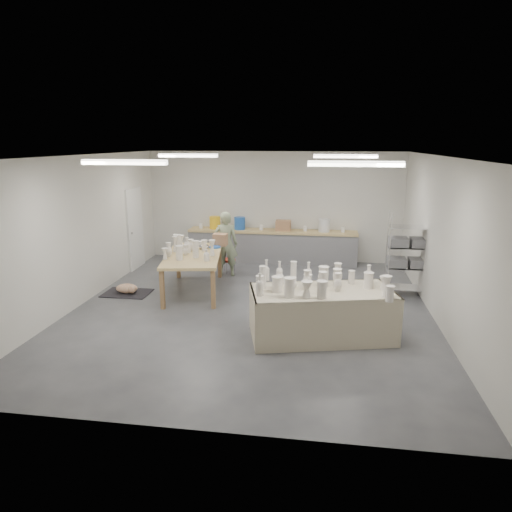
% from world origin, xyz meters
% --- Properties ---
extents(room, '(8.00, 8.02, 3.00)m').
position_xyz_m(room, '(-0.11, 0.08, 2.06)').
color(room, '#424449').
rests_on(room, ground).
extents(back_counter, '(4.60, 0.60, 1.24)m').
position_xyz_m(back_counter, '(-0.01, 3.68, 0.49)').
color(back_counter, tan).
rests_on(back_counter, ground).
extents(wire_shelf, '(0.88, 0.48, 1.80)m').
position_xyz_m(wire_shelf, '(3.20, 1.40, 0.92)').
color(wire_shelf, silver).
rests_on(wire_shelf, ground).
extents(drying_table, '(2.58, 1.68, 1.22)m').
position_xyz_m(drying_table, '(1.38, -1.14, 0.46)').
color(drying_table, olive).
rests_on(drying_table, ground).
extents(work_table, '(1.51, 2.46, 1.23)m').
position_xyz_m(work_table, '(-1.44, 0.99, 0.87)').
color(work_table, tan).
rests_on(work_table, ground).
extents(rug, '(1.00, 0.70, 0.02)m').
position_xyz_m(rug, '(-2.86, 0.54, 0.01)').
color(rug, black).
rests_on(rug, ground).
extents(cat, '(0.53, 0.41, 0.21)m').
position_xyz_m(cat, '(-2.84, 0.52, 0.12)').
color(cat, white).
rests_on(cat, rug).
extents(potter, '(0.62, 0.44, 1.61)m').
position_xyz_m(potter, '(-0.99, 2.25, 0.81)').
color(potter, gray).
rests_on(potter, ground).
extents(red_stool, '(0.48, 0.48, 0.34)m').
position_xyz_m(red_stool, '(-0.99, 2.52, 0.31)').
color(red_stool, red).
rests_on(red_stool, ground).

